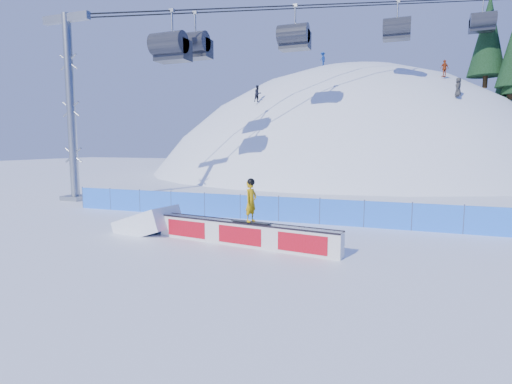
% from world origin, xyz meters
% --- Properties ---
extents(ground, '(160.00, 160.00, 0.00)m').
position_xyz_m(ground, '(0.00, 0.00, 0.00)').
color(ground, white).
rests_on(ground, ground).
extents(snow_hill, '(64.00, 64.00, 64.00)m').
position_xyz_m(snow_hill, '(0.00, 42.00, -18.00)').
color(snow_hill, white).
rests_on(snow_hill, ground).
extents(safety_fence, '(22.05, 0.05, 1.30)m').
position_xyz_m(safety_fence, '(0.00, 4.50, 0.60)').
color(safety_fence, '#256DF7').
rests_on(safety_fence, ground).
extents(chairlift, '(40.80, 41.70, 22.00)m').
position_xyz_m(chairlift, '(4.74, 27.49, 16.89)').
color(chairlift, gray).
rests_on(chairlift, ground).
extents(rail_box, '(7.48, 1.60, 0.90)m').
position_xyz_m(rail_box, '(1.13, -0.40, 0.44)').
color(rail_box, silver).
rests_on(rail_box, ground).
extents(snow_ramp, '(2.83, 2.00, 1.63)m').
position_xyz_m(snow_ramp, '(-3.50, 0.28, 0.00)').
color(snow_ramp, white).
rests_on(snow_ramp, ground).
extents(snowboarder, '(1.56, 0.62, 1.60)m').
position_xyz_m(snowboarder, '(1.47, -0.45, 1.69)').
color(snowboarder, black).
rests_on(snowboarder, rail_box).
extents(distant_skiers, '(19.17, 13.10, 7.08)m').
position_xyz_m(distant_skiers, '(1.32, 30.58, 11.10)').
color(distant_skiers, black).
rests_on(distant_skiers, ground).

